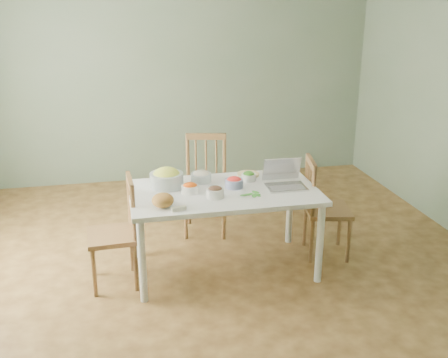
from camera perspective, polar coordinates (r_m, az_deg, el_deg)
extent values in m
cube|color=#402910|center=(4.72, -1.10, -9.58)|extent=(5.00, 5.00, 0.00)
cube|color=#576B51|center=(6.66, -5.38, 11.28)|extent=(5.00, 0.00, 2.70)
cube|color=#576B51|center=(1.97, 12.91, -9.58)|extent=(5.00, 0.00, 2.70)
ellipsoid|color=#A67F31|center=(4.06, -6.67, -2.31)|extent=(0.18, 0.18, 0.11)
cube|color=silver|center=(4.00, -4.93, -3.23)|extent=(0.12, 0.06, 0.03)
cylinder|color=beige|center=(4.76, 2.65, 0.52)|extent=(0.26, 0.26, 0.02)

